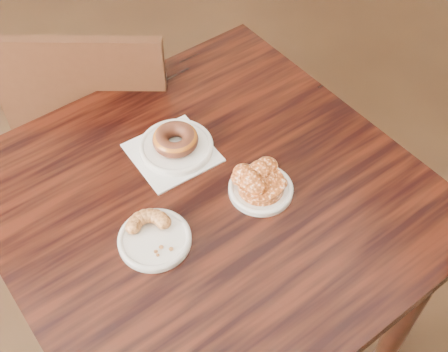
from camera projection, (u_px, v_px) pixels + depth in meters
name	position (u px, v px, depth m)	size (l,w,h in m)	color
room_walls	(184.00, 27.00, 0.53)	(5.02, 5.02, 2.80)	#C2AA8C
cafe_table	(212.00, 279.00, 1.51)	(0.89, 0.89, 0.75)	black
chair_far	(110.00, 116.00, 1.81)	(0.48, 0.48, 0.90)	black
napkin	(172.00, 153.00, 1.30)	(0.18, 0.18, 0.00)	white
plate_donut	(176.00, 147.00, 1.30)	(0.17, 0.17, 0.01)	white
plate_cruller	(155.00, 240.00, 1.14)	(0.15, 0.15, 0.01)	silver
plate_fritter	(261.00, 189.00, 1.23)	(0.14, 0.14, 0.01)	white
glazed_donut	(175.00, 139.00, 1.28)	(0.11, 0.11, 0.04)	brown
apple_fritter	(261.00, 183.00, 1.21)	(0.14, 0.14, 0.03)	#4D1F08
cruller_fragment	(154.00, 234.00, 1.13)	(0.11, 0.11, 0.03)	#5C3112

